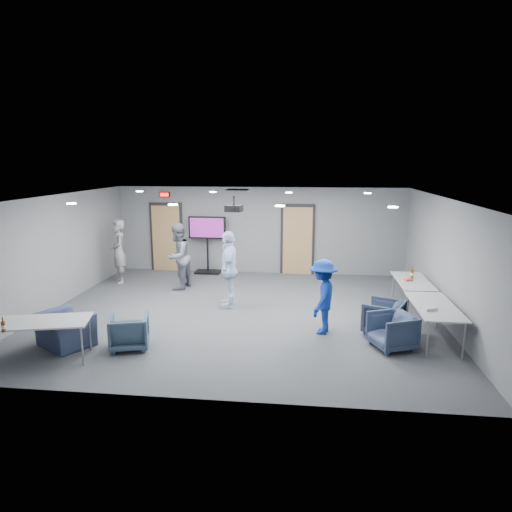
# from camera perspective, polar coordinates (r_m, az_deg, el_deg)

# --- Properties ---
(floor) EXTENTS (9.00, 9.00, 0.00)m
(floor) POSITION_cam_1_polar(r_m,az_deg,el_deg) (10.77, -1.88, -7.09)
(floor) COLOR #35393D
(floor) RESTS_ON ground
(ceiling) EXTENTS (9.00, 9.00, 0.00)m
(ceiling) POSITION_cam_1_polar(r_m,az_deg,el_deg) (10.23, -1.99, 7.38)
(ceiling) COLOR silver
(ceiling) RESTS_ON wall_back
(wall_back) EXTENTS (9.00, 0.02, 2.70)m
(wall_back) POSITION_cam_1_polar(r_m,az_deg,el_deg) (14.32, 0.43, 3.21)
(wall_back) COLOR slate
(wall_back) RESTS_ON floor
(wall_front) EXTENTS (9.00, 0.02, 2.70)m
(wall_front) POSITION_cam_1_polar(r_m,az_deg,el_deg) (6.62, -7.08, -7.10)
(wall_front) COLOR slate
(wall_front) RESTS_ON floor
(wall_left) EXTENTS (0.02, 8.00, 2.70)m
(wall_left) POSITION_cam_1_polar(r_m,az_deg,el_deg) (11.93, -23.83, 0.47)
(wall_left) COLOR slate
(wall_left) RESTS_ON floor
(wall_right) EXTENTS (0.02, 8.00, 2.70)m
(wall_right) POSITION_cam_1_polar(r_m,az_deg,el_deg) (10.73, 22.58, -0.60)
(wall_right) COLOR slate
(wall_right) RESTS_ON floor
(door_left) EXTENTS (1.06, 0.17, 2.24)m
(door_left) POSITION_cam_1_polar(r_m,az_deg,el_deg) (14.94, -11.12, 2.25)
(door_left) COLOR black
(door_left) RESTS_ON wall_back
(door_right) EXTENTS (1.06, 0.17, 2.24)m
(door_right) POSITION_cam_1_polar(r_m,az_deg,el_deg) (14.25, 5.21, 1.97)
(door_right) COLOR black
(door_right) RESTS_ON wall_back
(exit_sign) EXTENTS (0.32, 0.08, 0.16)m
(exit_sign) POSITION_cam_1_polar(r_m,az_deg,el_deg) (14.76, -11.35, 7.54)
(exit_sign) COLOR black
(exit_sign) RESTS_ON wall_back
(hvac_diffuser) EXTENTS (0.60, 0.60, 0.03)m
(hvac_diffuser) POSITION_cam_1_polar(r_m,az_deg,el_deg) (13.06, -2.34, 8.27)
(hvac_diffuser) COLOR black
(hvac_diffuser) RESTS_ON ceiling
(downlights) EXTENTS (6.18, 3.78, 0.02)m
(downlights) POSITION_cam_1_polar(r_m,az_deg,el_deg) (10.23, -1.99, 7.30)
(downlights) COLOR white
(downlights) RESTS_ON ceiling
(person_a) EXTENTS (0.72, 0.80, 1.84)m
(person_a) POSITION_cam_1_polar(r_m,az_deg,el_deg) (13.73, -16.78, 0.52)
(person_a) COLOR gray
(person_a) RESTS_ON floor
(person_b) EXTENTS (0.85, 1.01, 1.82)m
(person_b) POSITION_cam_1_polar(r_m,az_deg,el_deg) (12.71, -9.75, -0.06)
(person_b) COLOR slate
(person_b) RESTS_ON floor
(person_c) EXTENTS (0.57, 1.14, 1.86)m
(person_c) POSITION_cam_1_polar(r_m,az_deg,el_deg) (10.99, -3.39, -1.66)
(person_c) COLOR #C3DDFB
(person_c) RESTS_ON floor
(person_d) EXTENTS (0.80, 1.11, 1.55)m
(person_d) POSITION_cam_1_polar(r_m,az_deg,el_deg) (9.43, 8.31, -5.04)
(person_d) COLOR navy
(person_d) RESTS_ON floor
(chair_right_b) EXTENTS (0.99, 0.98, 0.69)m
(chair_right_b) POSITION_cam_1_polar(r_m,az_deg,el_deg) (9.80, 15.65, -7.35)
(chair_right_b) COLOR #323D56
(chair_right_b) RESTS_ON floor
(chair_right_c) EXTENTS (0.97, 0.96, 0.68)m
(chair_right_c) POSITION_cam_1_polar(r_m,az_deg,el_deg) (9.08, 16.65, -8.99)
(chair_right_c) COLOR #394663
(chair_right_c) RESTS_ON floor
(chair_front_a) EXTENTS (0.87, 0.88, 0.65)m
(chair_front_a) POSITION_cam_1_polar(r_m,az_deg,el_deg) (9.04, -15.55, -9.11)
(chair_front_a) COLOR #384C61
(chair_front_a) RESTS_ON floor
(chair_front_b) EXTENTS (1.30, 1.26, 0.65)m
(chair_front_b) POSITION_cam_1_polar(r_m,az_deg,el_deg) (9.55, -22.94, -8.52)
(chair_front_b) COLOR #353F5C
(chair_front_b) RESTS_ON floor
(table_right_a) EXTENTS (0.74, 1.77, 0.73)m
(table_right_a) POSITION_cam_1_polar(r_m,az_deg,el_deg) (11.36, 19.01, -3.14)
(table_right_a) COLOR #B1B3B6
(table_right_a) RESTS_ON floor
(table_right_b) EXTENTS (0.78, 1.88, 0.73)m
(table_right_b) POSITION_cam_1_polar(r_m,az_deg,el_deg) (9.59, 21.39, -6.01)
(table_right_b) COLOR #B1B3B6
(table_right_b) RESTS_ON floor
(table_front_left) EXTENTS (2.04, 1.25, 0.73)m
(table_front_left) POSITION_cam_1_polar(r_m,az_deg,el_deg) (8.98, -26.11, -7.60)
(table_front_left) COLOR #B1B3B6
(table_front_left) RESTS_ON floor
(bottle_front) EXTENTS (0.07, 0.07, 0.26)m
(bottle_front) POSITION_cam_1_polar(r_m,az_deg,el_deg) (8.62, -29.03, -7.71)
(bottle_front) COLOR #572E0E
(bottle_front) RESTS_ON table_front_left
(bottle_right) EXTENTS (0.08, 0.08, 0.29)m
(bottle_right) POSITION_cam_1_polar(r_m,az_deg,el_deg) (11.53, 18.91, -2.13)
(bottle_right) COLOR #572E0E
(bottle_right) RESTS_ON table_right_a
(snack_box) EXTENTS (0.23, 0.20, 0.04)m
(snack_box) POSITION_cam_1_polar(r_m,az_deg,el_deg) (11.28, 18.45, -2.85)
(snack_box) COLOR red
(snack_box) RESTS_ON table_right_a
(wrapper) EXTENTS (0.29, 0.25, 0.06)m
(wrapper) POSITION_cam_1_polar(r_m,az_deg,el_deg) (9.24, 20.85, -6.16)
(wrapper) COLOR silver
(wrapper) RESTS_ON table_right_b
(tv_stand) EXTENTS (1.17, 0.56, 1.80)m
(tv_stand) POSITION_cam_1_polar(r_m,az_deg,el_deg) (14.39, -6.10, 1.86)
(tv_stand) COLOR black
(tv_stand) RESTS_ON floor
(projector) EXTENTS (0.42, 0.39, 0.37)m
(projector) POSITION_cam_1_polar(r_m,az_deg,el_deg) (10.71, -2.78, 5.98)
(projector) COLOR black
(projector) RESTS_ON ceiling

